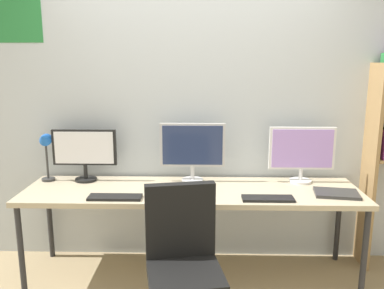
% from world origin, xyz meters
% --- Properties ---
extents(wall_back, '(5.04, 0.11, 2.60)m').
position_xyz_m(wall_back, '(-0.00, 1.02, 1.30)').
color(wall_back, silver).
rests_on(wall_back, ground_plane).
extents(desk, '(2.64, 0.68, 0.74)m').
position_xyz_m(desk, '(0.00, 0.60, 0.69)').
color(desk, tan).
rests_on(desk, ground_plane).
extents(office_chair, '(0.52, 0.52, 0.99)m').
position_xyz_m(office_chair, '(-0.03, -0.17, 0.40)').
color(office_chair, '#2D2D33').
rests_on(office_chair, ground_plane).
extents(monitor_left, '(0.53, 0.18, 0.44)m').
position_xyz_m(monitor_left, '(-0.90, 0.81, 0.99)').
color(monitor_left, black).
rests_on(monitor_left, desk).
extents(monitor_center, '(0.54, 0.18, 0.49)m').
position_xyz_m(monitor_center, '(0.00, 0.81, 1.02)').
color(monitor_center, silver).
rests_on(monitor_center, desk).
extents(monitor_right, '(0.54, 0.18, 0.46)m').
position_xyz_m(monitor_right, '(0.90, 0.81, 1.00)').
color(monitor_right, silver).
rests_on(monitor_right, desk).
extents(desk_lamp, '(0.11, 0.15, 0.44)m').
position_xyz_m(desk_lamp, '(-1.22, 0.78, 1.04)').
color(desk_lamp, '#333333').
rests_on(desk_lamp, desk).
extents(keyboard_left, '(0.39, 0.13, 0.02)m').
position_xyz_m(keyboard_left, '(-0.56, 0.37, 0.75)').
color(keyboard_left, black).
rests_on(keyboard_left, desk).
extents(keyboard_right, '(0.37, 0.13, 0.02)m').
position_xyz_m(keyboard_right, '(0.56, 0.37, 0.75)').
color(keyboard_right, black).
rests_on(keyboard_right, desk).
extents(computer_mouse, '(0.06, 0.10, 0.03)m').
position_xyz_m(computer_mouse, '(-0.06, 0.41, 0.76)').
color(computer_mouse, silver).
rests_on(computer_mouse, desk).
extents(laptop_closed, '(0.35, 0.27, 0.02)m').
position_xyz_m(laptop_closed, '(1.10, 0.49, 0.75)').
color(laptop_closed, '#2D2D2D').
rests_on(laptop_closed, desk).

